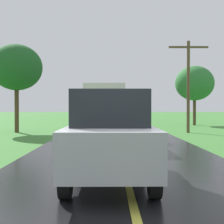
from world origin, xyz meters
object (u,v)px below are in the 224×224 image
utility_pole_roadside (188,82)px  roadside_tree_near_left (17,68)px  banana_truck_near (104,111)px  roadside_tree_mid_right (195,83)px  following_car (110,135)px

utility_pole_roadside → roadside_tree_near_left: utility_pole_roadside is taller
banana_truck_near → roadside_tree_mid_right: roadside_tree_mid_right is taller
banana_truck_near → utility_pole_roadside: 7.57m
banana_truck_near → roadside_tree_near_left: roadside_tree_near_left is taller
roadside_tree_near_left → roadside_tree_mid_right: roadside_tree_near_left is taller
roadside_tree_near_left → roadside_tree_mid_right: bearing=29.0°
roadside_tree_near_left → utility_pole_roadside: bearing=-1.9°
utility_pole_roadside → following_car: (-5.16, -13.22, -2.28)m
roadside_tree_near_left → following_car: 15.26m
roadside_tree_mid_right → roadside_tree_near_left: bearing=-151.0°
following_car → utility_pole_roadside: bearing=68.7°
following_car → roadside_tree_mid_right: bearing=69.7°
banana_truck_near → utility_pole_roadside: bearing=42.1°
roadside_tree_near_left → banana_truck_near: bearing=-42.0°
roadside_tree_mid_right → following_car: bearing=-110.3°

